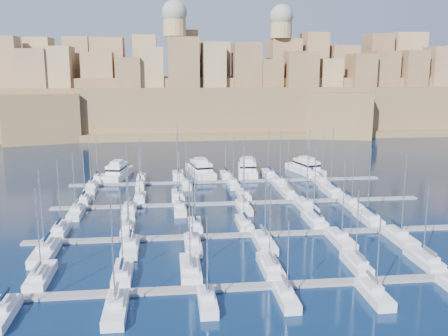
{
  "coord_description": "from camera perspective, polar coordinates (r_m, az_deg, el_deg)",
  "views": [
    {
      "loc": [
        -16.02,
        -98.64,
        30.45
      ],
      "look_at": [
        -4.13,
        6.0,
        9.23
      ],
      "focal_mm": 40.0,
      "sensor_mm": 36.0,
      "label": 1
    }
  ],
  "objects": [
    {
      "name": "sailboat_26",
      "position": [
        118.18,
        -5.28,
        -3.2
      ],
      "size": [
        2.91,
        9.71,
        15.97
      ],
      "color": "white",
      "rests_on": "ground"
    },
    {
      "name": "sailboat_23",
      "position": [
        95.27,
        19.4,
        -7.43
      ],
      "size": [
        2.95,
        9.83,
        16.06
      ],
      "color": "white",
      "rests_on": "ground"
    },
    {
      "name": "sailboat_15",
      "position": [
        97.61,
        2.32,
        -6.34
      ],
      "size": [
        2.6,
        8.67,
        13.3
      ],
      "color": "white",
      "rests_on": "ground"
    },
    {
      "name": "sailboat_32",
      "position": [
        107.66,
        -5.05,
        -4.67
      ],
      "size": [
        2.57,
        8.58,
        13.5
      ],
      "color": "white",
      "rests_on": "ground"
    },
    {
      "name": "pontoon_far",
      "position": [
        135.05,
        0.5,
        -1.55
      ],
      "size": [
        84.0,
        2.0,
        0.4
      ],
      "primitive_type": "cube",
      "color": "slate",
      "rests_on": "ground"
    },
    {
      "name": "pontoon_near",
      "position": [
        73.14,
        6.95,
        -13.13
      ],
      "size": [
        84.0,
        2.0,
        0.4
      ],
      "primitive_type": "cube",
      "color": "slate",
      "rests_on": "ground"
    },
    {
      "name": "sailboat_8",
      "position": [
        67.01,
        -1.92,
        -14.95
      ],
      "size": [
        2.31,
        7.71,
        12.64
      ],
      "color": "white",
      "rests_on": "ground"
    },
    {
      "name": "sailboat_3",
      "position": [
        77.64,
        5.29,
        -11.16
      ],
      "size": [
        2.77,
        9.24,
        13.38
      ],
      "color": "white",
      "rests_on": "ground"
    },
    {
      "name": "sailboat_40",
      "position": [
        142.51,
        5.11,
        -0.68
      ],
      "size": [
        2.99,
        9.95,
        13.83
      ],
      "color": "white",
      "rests_on": "ground"
    },
    {
      "name": "sailboat_18",
      "position": [
        87.98,
        -19.73,
        -9.02
      ],
      "size": [
        3.3,
        11.0,
        15.11
      ],
      "color": "white",
      "rests_on": "ground"
    },
    {
      "name": "motor_yacht_c",
      "position": [
        145.35,
        2.71,
        -0.02
      ],
      "size": [
        7.6,
        18.24,
        5.25
      ],
      "color": "white",
      "rests_on": "ground"
    },
    {
      "name": "sailboat_41",
      "position": [
        144.82,
        9.73,
        -0.61
      ],
      "size": [
        2.66,
        8.87,
        13.72
      ],
      "color": "white",
      "rests_on": "ground"
    },
    {
      "name": "sailboat_7",
      "position": [
        66.55,
        -12.25,
        -15.37
      ],
      "size": [
        2.76,
        9.19,
        16.16
      ],
      "color": "white",
      "rests_on": "ground"
    },
    {
      "name": "sailboat_1",
      "position": [
        76.45,
        -11.48,
        -11.72
      ],
      "size": [
        2.74,
        9.14,
        13.36
      ],
      "color": "white",
      "rests_on": "ground"
    },
    {
      "name": "sailboat_42",
      "position": [
        130.2,
        -14.91,
        -2.19
      ],
      "size": [
        2.69,
        8.97,
        13.18
      ],
      "color": "white",
      "rests_on": "ground"
    },
    {
      "name": "sailboat_38",
      "position": [
        139.84,
        -5.26,
        -0.91
      ],
      "size": [
        3.07,
        10.23,
        16.03
      ],
      "color": "white",
      "rests_on": "ground"
    },
    {
      "name": "sailboat_9",
      "position": [
        68.59,
        7.12,
        -14.39
      ],
      "size": [
        2.28,
        7.59,
        11.67
      ],
      "color": "white",
      "rests_on": "ground"
    },
    {
      "name": "fortified_city",
      "position": [
        254.87,
        -2.93,
        7.85
      ],
      "size": [
        460.0,
        108.95,
        59.52
      ],
      "color": "brown",
      "rests_on": "ground"
    },
    {
      "name": "sailboat_17",
      "position": [
        104.91,
        16.17,
        -5.51
      ],
      "size": [
        2.95,
        9.84,
        15.14
      ],
      "color": "white",
      "rests_on": "ground"
    },
    {
      "name": "sailboat_4",
      "position": [
        80.97,
        14.9,
        -10.55
      ],
      "size": [
        2.51,
        8.37,
        12.64
      ],
      "color": "white",
      "rests_on": "ground"
    },
    {
      "name": "pontoon_mid_far",
      "position": [
        113.9,
        1.84,
        -4.01
      ],
      "size": [
        84.0,
        2.0,
        0.4
      ],
      "primitive_type": "cube",
      "color": "slate",
      "rests_on": "ground"
    },
    {
      "name": "sailboat_45",
      "position": [
        130.01,
        1.03,
        -1.82
      ],
      "size": [
        2.56,
        8.54,
        13.23
      ],
      "color": "white",
      "rests_on": "ground"
    },
    {
      "name": "sailboat_39",
      "position": [
        140.07,
        0.2,
        -0.85
      ],
      "size": [
        2.66,
        8.86,
        13.14
      ],
      "color": "white",
      "rests_on": "ground"
    },
    {
      "name": "motor_yacht_a",
      "position": [
        143.42,
        -12.04,
        -0.41
      ],
      "size": [
        7.87,
        16.56,
        5.25
      ],
      "color": "white",
      "rests_on": "ground"
    },
    {
      "name": "sailboat_10",
      "position": [
        71.89,
        16.78,
        -13.55
      ],
      "size": [
        2.49,
        8.31,
        11.81
      ],
      "color": "white",
      "rests_on": "ground"
    },
    {
      "name": "sailboat_27",
      "position": [
        119.05,
        2.21,
        -3.06
      ],
      "size": [
        2.65,
        8.83,
        14.33
      ],
      "color": "white",
      "rests_on": "ground"
    },
    {
      "name": "sailboat_28",
      "position": [
        121.17,
        7.33,
        -2.89
      ],
      "size": [
        2.67,
        8.9,
        14.3
      ],
      "color": "white",
      "rests_on": "ground"
    },
    {
      "name": "sailboat_31",
      "position": [
        107.6,
        -10.77,
        -4.83
      ],
      "size": [
        2.8,
        9.35,
        15.29
      ],
      "color": "white",
      "rests_on": "ground"
    },
    {
      "name": "motor_yacht_b",
      "position": [
        143.82,
        -2.7,
        -0.14
      ],
      "size": [
        8.03,
        18.27,
        5.25
      ],
      "color": "white",
      "rests_on": "ground"
    },
    {
      "name": "sailboat_20",
      "position": [
        86.5,
        -3.6,
        -8.71
      ],
      "size": [
        2.76,
        9.2,
        14.88
      ],
      "color": "white",
      "rests_on": "ground"
    },
    {
      "name": "sailboat_22",
      "position": [
        91.22,
        13.15,
        -7.91
      ],
      "size": [
        2.91,
        9.69,
        15.14
      ],
      "color": "white",
      "rests_on": "ground"
    },
    {
      "name": "pontoon_mid_near",
      "position": [
        93.15,
        3.81,
        -7.58
      ],
      "size": [
        84.0,
        2.0,
        0.4
      ],
      "primitive_type": "cube",
      "color": "slate",
      "rests_on": "ground"
    },
    {
      "name": "sailboat_36",
      "position": [
        140.23,
        -14.24,
        -1.2
      ],
      "size": [
        2.49,
        8.31,
        12.68
      ],
      "color": "white",
      "rests_on": "ground"
    },
    {
      "name": "sailboat_24",
      "position": [
        118.71,
        -15.61,
        -3.54
      ],
      "size": [
        2.27,
        7.55,
        12.6
      ],
      "color": "white",
      "rests_on": "ground"
    },
    {
      "name": "sailboat_5",
      "position": [
        85.94,
        21.96,
        -9.7
      ],
      "size": [
        2.76,
        9.19,
        12.89
      ],
      "color": "white",
      "rests_on": "ground"
    },
    {
      "name": "sailboat_35",
      "position": [
        114.72,
        14.29,
        -3.98
      ],
      "size": [
        2.68,
        8.94,
        13.62
      ],
      "color": "white",
      "rests_on": "ground"
    },
    {
      "name": "sailboat_0",
      "position": [
        78.61,
        -20.23,
        -11.55
      ],
      "size": [
        2.87,
        9.57,
        14.09
      ],
      "color": "white",
      "rests_on": "ground"
    },
    {
      "name": "sailboat_47",
      "position": [
        134.79,
        11.07,
        -1.55
      ],
      "size": [
        2.75,
        9.17,
        13.64
      ],
      "color": "white",
      "rests_on": "ground"
    },
    {
      "name": "sailboat_19",
      "position": [
        86.63,
        -10.65,
        -8.87
      ],
      "size": [
        2.79,
        9.31,
        13.93
      ],
      "color": "white",
      "rests_on": "ground"
    },
    {
      "name": "sailboat_43",
      "position": [
        129.83,
        -9.54,
        -2.01
      ],
      "size": [
        2.14,
        7.14,
        11.06
      ],
      "color": "white",
      "rests_on": "ground"
    },
    {
      "name": "sailboat_6",
      "position": [
        69.5,
        -24.01,
        -14.97
      ],
      "size": [
        2.67,
        8.9,
        13.11
      ],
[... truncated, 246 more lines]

